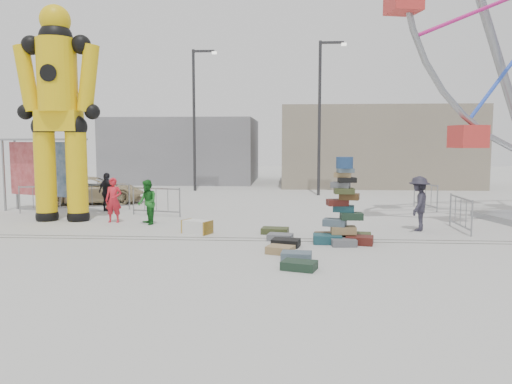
# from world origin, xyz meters

# --- Properties ---
(ground) EXTENTS (90.00, 90.00, 0.00)m
(ground) POSITION_xyz_m (0.00, 0.00, 0.00)
(ground) COLOR #9E9E99
(ground) RESTS_ON ground
(track_line_near) EXTENTS (40.00, 0.04, 0.01)m
(track_line_near) POSITION_xyz_m (0.00, 0.60, 0.00)
(track_line_near) COLOR #47443F
(track_line_near) RESTS_ON ground
(track_line_far) EXTENTS (40.00, 0.04, 0.01)m
(track_line_far) POSITION_xyz_m (0.00, 1.00, 0.00)
(track_line_far) COLOR #47443F
(track_line_far) RESTS_ON ground
(building_right) EXTENTS (12.00, 8.00, 5.00)m
(building_right) POSITION_xyz_m (7.00, 20.00, 2.50)
(building_right) COLOR gray
(building_right) RESTS_ON ground
(building_left) EXTENTS (10.00, 8.00, 4.40)m
(building_left) POSITION_xyz_m (-6.00, 22.00, 2.20)
(building_left) COLOR gray
(building_left) RESTS_ON ground
(lamp_post_right) EXTENTS (1.41, 0.25, 8.00)m
(lamp_post_right) POSITION_xyz_m (3.09, 13.00, 4.48)
(lamp_post_right) COLOR #2D2D30
(lamp_post_right) RESTS_ON ground
(lamp_post_left) EXTENTS (1.41, 0.25, 8.00)m
(lamp_post_left) POSITION_xyz_m (-3.91, 15.00, 4.48)
(lamp_post_left) COLOR #2D2D30
(lamp_post_left) RESTS_ON ground
(suitcase_tower) EXTENTS (1.70, 1.51, 2.41)m
(suitcase_tower) POSITION_xyz_m (2.96, 0.55, 0.67)
(suitcase_tower) COLOR #1C4A55
(suitcase_tower) RESTS_ON ground
(crash_test_dummy) EXTENTS (3.07, 1.36, 7.79)m
(crash_test_dummy) POSITION_xyz_m (-6.69, 3.82, 4.10)
(crash_test_dummy) COLOR black
(crash_test_dummy) RESTS_ON ground
(banner_scaffold) EXTENTS (4.04, 2.14, 2.95)m
(banner_scaffold) POSITION_xyz_m (-8.29, 5.71, 2.22)
(banner_scaffold) COLOR gray
(banner_scaffold) RESTS_ON ground
(steamer_trunk) EXTENTS (1.00, 0.83, 0.40)m
(steamer_trunk) POSITION_xyz_m (-1.40, 1.66, 0.20)
(steamer_trunk) COLOR silver
(steamer_trunk) RESTS_ON ground
(row_case_0) EXTENTS (0.87, 0.62, 0.19)m
(row_case_0) POSITION_xyz_m (1.01, 1.77, 0.09)
(row_case_0) COLOR #3B4422
(row_case_0) RESTS_ON ground
(row_case_1) EXTENTS (0.78, 0.60, 0.19)m
(row_case_1) POSITION_xyz_m (1.19, 0.75, 0.09)
(row_case_1) COLOR slate
(row_case_1) RESTS_ON ground
(row_case_2) EXTENTS (0.83, 0.64, 0.21)m
(row_case_2) POSITION_xyz_m (1.36, -0.11, 0.10)
(row_case_2) COLOR black
(row_case_2) RESTS_ON ground
(row_case_3) EXTENTS (0.79, 0.70, 0.19)m
(row_case_3) POSITION_xyz_m (1.22, -0.97, 0.10)
(row_case_3) COLOR #9B7D4F
(row_case_3) RESTS_ON ground
(row_case_4) EXTENTS (0.76, 0.54, 0.21)m
(row_case_4) POSITION_xyz_m (1.62, -1.72, 0.11)
(row_case_4) COLOR slate
(row_case_4) RESTS_ON ground
(row_case_5) EXTENTS (0.87, 0.71, 0.20)m
(row_case_5) POSITION_xyz_m (1.67, -2.55, 0.10)
(row_case_5) COLOR #1C3323
(row_case_5) RESTS_ON ground
(barricade_dummy_a) EXTENTS (1.92, 0.75, 1.10)m
(barricade_dummy_a) POSITION_xyz_m (-8.24, 5.76, 0.55)
(barricade_dummy_a) COLOR gray
(barricade_dummy_a) RESTS_ON ground
(barricade_dummy_b) EXTENTS (1.98, 0.51, 1.10)m
(barricade_dummy_b) POSITION_xyz_m (-6.21, 6.66, 0.55)
(barricade_dummy_b) COLOR gray
(barricade_dummy_b) RESTS_ON ground
(barricade_dummy_c) EXTENTS (1.96, 0.59, 1.10)m
(barricade_dummy_c) POSITION_xyz_m (-3.64, 5.20, 0.55)
(barricade_dummy_c) COLOR gray
(barricade_dummy_c) RESTS_ON ground
(barricade_wheel_front) EXTENTS (0.10, 2.00, 1.10)m
(barricade_wheel_front) POSITION_xyz_m (6.90, 2.69, 0.55)
(barricade_wheel_front) COLOR gray
(barricade_wheel_front) RESTS_ON ground
(barricade_wheel_back) EXTENTS (0.53, 1.98, 1.10)m
(barricade_wheel_back) POSITION_xyz_m (7.19, 7.91, 0.55)
(barricade_wheel_back) COLOR gray
(barricade_wheel_back) RESTS_ON ground
(pedestrian_red) EXTENTS (0.59, 0.40, 1.58)m
(pedestrian_red) POSITION_xyz_m (-4.71, 3.57, 0.79)
(pedestrian_red) COLOR red
(pedestrian_red) RESTS_ON ground
(pedestrian_green) EXTENTS (0.90, 0.95, 1.54)m
(pedestrian_green) POSITION_xyz_m (-3.41, 3.21, 0.77)
(pedestrian_green) COLOR #1A6B20
(pedestrian_green) RESTS_ON ground
(pedestrian_black) EXTENTS (1.00, 0.78, 1.58)m
(pedestrian_black) POSITION_xyz_m (-5.95, 6.28, 0.79)
(pedestrian_black) COLOR black
(pedestrian_black) RESTS_ON ground
(pedestrian_grey) EXTENTS (1.04, 1.29, 1.74)m
(pedestrian_grey) POSITION_xyz_m (5.56, 2.60, 0.87)
(pedestrian_grey) COLOR #25232F
(pedestrian_grey) RESTS_ON ground
(parked_suv) EXTENTS (4.77, 3.05, 1.23)m
(parked_suv) POSITION_xyz_m (-7.49, 8.79, 0.61)
(parked_suv) COLOR tan
(parked_suv) RESTS_ON ground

